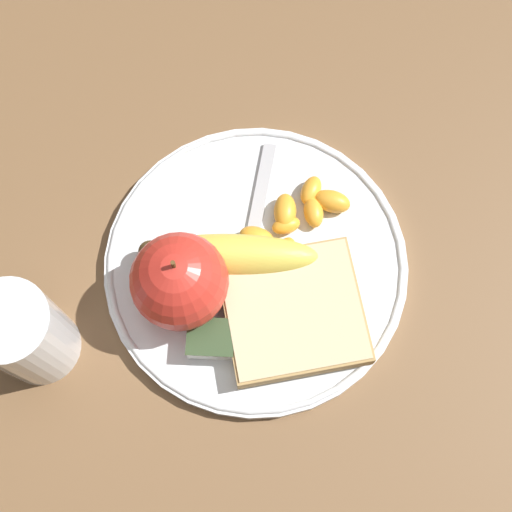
{
  "coord_description": "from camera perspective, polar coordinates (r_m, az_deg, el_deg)",
  "views": [
    {
      "loc": [
        -0.01,
        0.2,
        0.62
      ],
      "look_at": [
        0.0,
        0.0,
        0.03
      ],
      "focal_mm": 50.0,
      "sensor_mm": 36.0,
      "label": 1
    }
  ],
  "objects": [
    {
      "name": "orange_segment_2",
      "position": [
        0.64,
        0.48,
        1.45
      ],
      "size": [
        0.04,
        0.03,
        0.02
      ],
      "color": "#F9A32D",
      "rests_on": "plate"
    },
    {
      "name": "orange_segment_6",
      "position": [
        0.65,
        4.62,
        3.52
      ],
      "size": [
        0.02,
        0.03,
        0.02
      ],
      "color": "#F9A32D",
      "rests_on": "plate"
    },
    {
      "name": "juice_glass",
      "position": [
        0.62,
        -17.9,
        -6.04
      ],
      "size": [
        0.07,
        0.07,
        0.1
      ],
      "color": "silver",
      "rests_on": "ground_plane"
    },
    {
      "name": "plate",
      "position": [
        0.65,
        -0.0,
        -0.68
      ],
      "size": [
        0.27,
        0.27,
        0.01
      ],
      "color": "silver",
      "rests_on": "ground_plane"
    },
    {
      "name": "orange_segment_4",
      "position": [
        0.64,
        5.66,
        -0.45
      ],
      "size": [
        0.03,
        0.02,
        0.02
      ],
      "color": "#F9A32D",
      "rests_on": "plate"
    },
    {
      "name": "orange_segment_1",
      "position": [
        0.66,
        4.42,
        5.24
      ],
      "size": [
        0.03,
        0.03,
        0.02
      ],
      "color": "#F9A32D",
      "rests_on": "plate"
    },
    {
      "name": "bread_slice",
      "position": [
        0.62,
        3.0,
        -4.45
      ],
      "size": [
        0.14,
        0.14,
        0.02
      ],
      "color": "#AB8751",
      "rests_on": "plate"
    },
    {
      "name": "banana",
      "position": [
        0.63,
        -2.25,
        0.36
      ],
      "size": [
        0.16,
        0.04,
        0.04
      ],
      "color": "#E0CC4C",
      "rests_on": "plate"
    },
    {
      "name": "fork",
      "position": [
        0.64,
        -0.79,
        0.64
      ],
      "size": [
        0.04,
        0.18,
        0.0
      ],
      "rotation": [
        0.0,
        0.0,
        14.0
      ],
      "color": "#B2B2B7",
      "rests_on": "plate"
    },
    {
      "name": "ground_plane",
      "position": [
        0.65,
        -0.0,
        -0.9
      ],
      "size": [
        3.0,
        3.0,
        0.0
      ],
      "primitive_type": "plane",
      "color": "brown"
    },
    {
      "name": "orange_segment_3",
      "position": [
        0.65,
        2.34,
        3.6
      ],
      "size": [
        0.02,
        0.03,
        0.02
      ],
      "color": "#F9A32D",
      "rests_on": "plate"
    },
    {
      "name": "orange_segment_5",
      "position": [
        0.66,
        6.09,
        4.37
      ],
      "size": [
        0.04,
        0.03,
        0.02
      ],
      "color": "#F9A32D",
      "rests_on": "plate"
    },
    {
      "name": "jam_packet",
      "position": [
        0.61,
        -3.62,
        -6.66
      ],
      "size": [
        0.04,
        0.03,
        0.02
      ],
      "color": "white",
      "rests_on": "plate"
    },
    {
      "name": "apple",
      "position": [
        0.6,
        -6.15,
        -2.03
      ],
      "size": [
        0.08,
        0.08,
        0.09
      ],
      "color": "red",
      "rests_on": "plate"
    },
    {
      "name": "orange_segment_0",
      "position": [
        0.64,
        2.44,
        0.15
      ],
      "size": [
        0.02,
        0.03,
        0.02
      ],
      "color": "#F9A32D",
      "rests_on": "plate"
    },
    {
      "name": "orange_segment_7",
      "position": [
        0.65,
        2.42,
        2.47
      ],
      "size": [
        0.03,
        0.02,
        0.01
      ],
      "color": "#F9A32D",
      "rests_on": "plate"
    }
  ]
}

